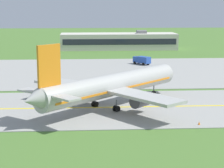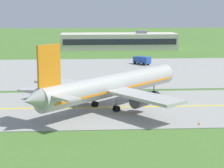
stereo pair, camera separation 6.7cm
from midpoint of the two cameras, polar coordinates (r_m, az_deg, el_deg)
ground_plane at (r=77.96m, az=-1.58°, el=-3.22°), size 500.00×500.00×0.00m
taxiway_strip at (r=77.94m, az=-1.58°, el=-3.19°), size 240.00×28.00×0.10m
apron_pad at (r=119.75m, az=2.48°, el=1.76°), size 140.00×52.00×0.10m
taxiway_centreline at (r=77.93m, az=-1.58°, el=-3.15°), size 220.00×0.60×0.01m
airplane_lead at (r=77.06m, az=-0.17°, el=-0.24°), size 31.07×31.39×12.70m
service_truck_baggage at (r=132.14m, az=4.02°, el=3.25°), size 5.30×6.00×2.60m
terminal_building at (r=176.47m, az=0.90°, el=5.76°), size 47.47×12.72×7.71m
traffic_cone_near_edge at (r=91.07m, az=-6.14°, el=-1.03°), size 0.44×0.44×0.60m
traffic_cone_mid_edge at (r=68.41m, az=11.59°, el=-5.20°), size 0.44×0.44×0.60m
traffic_cone_far_edge at (r=90.40m, az=-8.98°, el=-1.19°), size 0.44×0.44×0.60m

